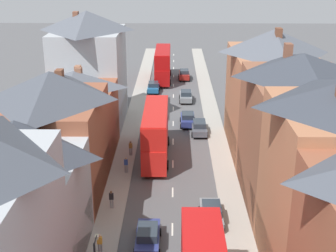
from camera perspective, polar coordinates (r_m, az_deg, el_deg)
The scene contains 18 objects.
pavement_left at distance 55.56m, azimuth -4.64°, elevation -1.04°, with size 2.20×104.00×0.14m, color #A8A399.
pavement_right at distance 55.55m, azimuth 5.89°, elevation -1.08°, with size 2.20×104.00×0.14m, color #A8A399.
centre_line_dashes at distance 53.49m, azimuth 0.62°, elevation -1.92°, with size 0.14×97.80×0.01m.
terrace_row_left at distance 36.41m, azimuth -15.71°, elevation -3.83°, with size 8.00×59.17×14.13m.
terrace_row_right at distance 32.50m, azimuth 18.91°, elevation -5.77°, with size 8.00×51.29×14.28m.
double_decker_bus_lead at distance 48.46m, azimuth -1.52°, elevation -0.79°, with size 2.74×10.80×5.30m.
double_decker_bus_far_approaching at distance 78.50m, azimuth -0.65°, elevation 7.56°, with size 2.74×10.80×5.30m.
car_near_blue at distance 67.74m, azimuth 2.19°, elevation 3.68°, with size 1.90×4.05×1.63m.
car_near_silver at distance 35.21m, azimuth -2.48°, elevation -13.33°, with size 1.90×4.23×1.63m.
car_parked_left_a at distance 55.78m, azimuth 3.82°, elevation -0.11°, with size 1.90×4.48×1.60m.
car_parked_right_a at distance 79.74m, azimuth 1.98°, elevation 6.30°, with size 1.90×4.04×1.71m.
car_mid_black at distance 38.11m, azimuth 5.30°, elevation -10.53°, with size 1.90×4.11×1.63m.
car_mid_white at distance 72.43m, azimuth -1.79°, elevation 4.79°, with size 1.90×4.06×1.57m.
car_far_grey at distance 58.26m, azimuth 2.41°, elevation 0.86°, with size 1.90×3.87×1.67m.
pedestrian_mid_left at distance 34.50m, azimuth -8.33°, elevation -13.92°, with size 0.36×0.22×1.61m.
pedestrian_mid_right at distance 39.82m, azimuth -6.91°, elevation -8.78°, with size 0.36×0.22×1.61m.
pedestrian_far_left at distance 45.72m, azimuth -5.14°, elevation -4.66°, with size 0.36×0.22×1.61m.
pedestrian_far_right at distance 49.46m, azimuth -4.57°, elevation -2.62°, with size 0.36×0.22×1.61m.
Camera 1 is at (0.07, -13.45, 20.42)m, focal length 50.00 mm.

